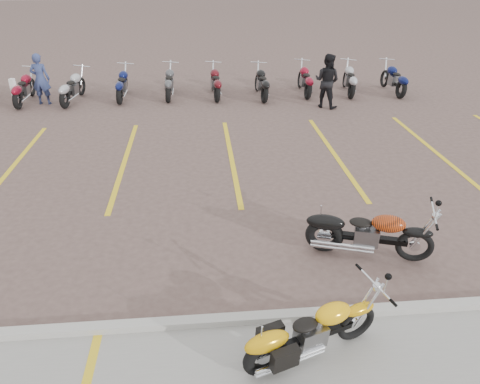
% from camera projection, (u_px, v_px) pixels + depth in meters
% --- Properties ---
extents(ground, '(100.00, 100.00, 0.00)m').
position_uv_depth(ground, '(248.00, 244.00, 8.46)').
color(ground, '#6E554E').
rests_on(ground, ground).
extents(curb, '(60.00, 0.18, 0.12)m').
position_uv_depth(curb, '(263.00, 318.00, 6.66)').
color(curb, '#ADAAA3').
rests_on(curb, ground).
extents(parking_stripes, '(38.00, 5.50, 0.01)m').
position_uv_depth(parking_stripes, '(231.00, 157.00, 12.00)').
color(parking_stripes, yellow).
rests_on(parking_stripes, ground).
extents(yellow_cruiser, '(1.88, 0.77, 0.81)m').
position_uv_depth(yellow_cruiser, '(308.00, 333.00, 5.93)').
color(yellow_cruiser, black).
rests_on(yellow_cruiser, ground).
extents(flame_cruiser, '(2.07, 0.79, 0.88)m').
position_uv_depth(flame_cruiser, '(366.00, 234.00, 7.94)').
color(flame_cruiser, black).
rests_on(flame_cruiser, ground).
extents(person_a, '(0.66, 0.46, 1.72)m').
position_uv_depth(person_a, '(40.00, 79.00, 15.83)').
color(person_a, navy).
rests_on(person_a, ground).
extents(person_b, '(1.09, 1.06, 1.77)m').
position_uv_depth(person_b, '(327.00, 81.00, 15.50)').
color(person_b, black).
rests_on(person_b, ground).
extents(bollard, '(0.19, 0.19, 1.00)m').
position_uv_depth(bollard, '(15.00, 94.00, 15.54)').
color(bollard, white).
rests_on(bollard, ground).
extents(bg_bike_row, '(15.58, 2.03, 1.10)m').
position_uv_depth(bg_bike_row, '(191.00, 83.00, 16.61)').
color(bg_bike_row, black).
rests_on(bg_bike_row, ground).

